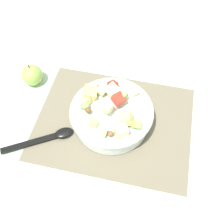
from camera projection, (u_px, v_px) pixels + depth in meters
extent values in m
plane|color=silver|center=(114.00, 123.00, 0.84)|extent=(2.40, 2.40, 0.00)
cube|color=#756B56|center=(114.00, 122.00, 0.84)|extent=(0.48, 0.37, 0.01)
cylinder|color=white|center=(112.00, 115.00, 0.82)|extent=(0.23, 0.23, 0.06)
torus|color=white|center=(112.00, 110.00, 0.79)|extent=(0.25, 0.25, 0.02)
sphere|color=brown|center=(99.00, 88.00, 0.83)|extent=(0.02, 0.03, 0.02)
cube|color=#BC3828|center=(119.00, 99.00, 0.78)|extent=(0.05, 0.05, 0.03)
cube|color=#93C160|center=(85.00, 106.00, 0.78)|extent=(0.03, 0.03, 0.03)
sphere|color=brown|center=(111.00, 134.00, 0.73)|extent=(0.02, 0.02, 0.02)
cube|color=beige|center=(113.00, 91.00, 0.80)|extent=(0.05, 0.06, 0.05)
cube|color=beige|center=(108.00, 107.00, 0.75)|extent=(0.03, 0.03, 0.02)
cube|color=#E5D684|center=(93.00, 123.00, 0.75)|extent=(0.03, 0.03, 0.03)
cube|color=red|center=(113.00, 85.00, 0.82)|extent=(0.04, 0.04, 0.02)
cube|color=#E5D684|center=(87.00, 100.00, 0.79)|extent=(0.04, 0.04, 0.03)
sphere|color=brown|center=(88.00, 110.00, 0.77)|extent=(0.03, 0.03, 0.02)
cube|color=beige|center=(121.00, 130.00, 0.73)|extent=(0.05, 0.05, 0.03)
cube|color=#A3CC6B|center=(103.00, 133.00, 0.74)|extent=(0.03, 0.04, 0.04)
cube|color=#E5D684|center=(89.00, 93.00, 0.80)|extent=(0.05, 0.05, 0.05)
cube|color=#A3CC6B|center=(123.00, 95.00, 0.79)|extent=(0.03, 0.03, 0.03)
cube|color=#E5D684|center=(135.00, 92.00, 0.82)|extent=(0.03, 0.04, 0.03)
cube|color=#A3CC6B|center=(136.00, 124.00, 0.75)|extent=(0.03, 0.04, 0.04)
cube|color=beige|center=(102.00, 90.00, 0.81)|extent=(0.04, 0.04, 0.04)
cube|color=#E5D684|center=(126.00, 118.00, 0.75)|extent=(0.05, 0.04, 0.04)
ellipsoid|color=black|center=(64.00, 133.00, 0.81)|extent=(0.07, 0.06, 0.01)
cube|color=black|center=(30.00, 143.00, 0.79)|extent=(0.16, 0.10, 0.01)
sphere|color=#9EC656|center=(32.00, 75.00, 0.91)|extent=(0.07, 0.07, 0.07)
cylinder|color=brown|center=(29.00, 66.00, 0.87)|extent=(0.00, 0.00, 0.01)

